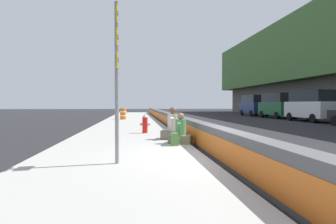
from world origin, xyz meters
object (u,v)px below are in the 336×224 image
seated_person_middle (173,129)px  parked_car_far (254,105)px  route_sign_post (117,70)px  construction_barrel (123,114)px  parked_car_fourth (312,105)px  parked_car_midline (278,105)px  seated_person_foreground (181,134)px  backpack (175,139)px  fire_hydrant (145,123)px

seated_person_middle → parked_car_far: size_ratio=0.24×
route_sign_post → construction_barrel: route_sign_post is taller
parked_car_fourth → parked_car_midline: size_ratio=1.01×
parked_car_midline → seated_person_foreground: bearing=145.9°
parked_car_fourth → parked_car_midline: 6.00m
seated_person_foreground → parked_car_far: parked_car_far is taller
seated_person_middle → backpack: seated_person_middle is taller
construction_barrel → parked_car_fourth: bearing=-100.1°
parked_car_fourth → backpack: bearing=136.0°
seated_person_foreground → parked_car_midline: parked_car_midline is taller
fire_hydrant → parked_car_fourth: (9.47, -14.01, 0.77)m
fire_hydrant → seated_person_foreground: seated_person_foreground is taller
route_sign_post → backpack: (2.74, -1.66, -1.90)m
fire_hydrant → parked_car_fourth: bearing=-55.9°
parked_car_fourth → construction_barrel: bearing=79.9°
seated_person_middle → parked_car_far: 27.43m
seated_person_foreground → seated_person_middle: seated_person_middle is taller
parked_car_midline → construction_barrel: bearing=101.8°
seated_person_foreground → seated_person_middle: size_ratio=0.85×
parked_car_far → backpack: bearing=152.9°
route_sign_post → fire_hydrant: route_sign_post is taller
route_sign_post → backpack: bearing=-31.2°
fire_hydrant → backpack: (-4.19, -0.83, -0.25)m
seated_person_foreground → seated_person_middle: 1.25m
construction_barrel → parked_car_far: parked_car_far is taller
parked_car_fourth → parked_car_midline: same height
fire_hydrant → parked_car_far: 25.84m
parked_car_fourth → parked_car_far: 12.20m
route_sign_post → parked_car_far: bearing=-27.5°
parked_car_fourth → fire_hydrant: bearing=124.1°
fire_hydrant → backpack: bearing=-168.8°
parked_car_fourth → parked_car_midline: bearing=-0.6°
seated_person_foreground → construction_barrel: (15.89, 2.59, 0.15)m
fire_hydrant → parked_car_far: parked_car_far is taller
construction_barrel → parked_car_far: 18.22m
route_sign_post → parked_car_fourth: route_sign_post is taller
route_sign_post → fire_hydrant: 7.17m
route_sign_post → seated_person_middle: (4.50, -1.82, -1.71)m
construction_barrel → parked_car_far: bearing=-58.7°
construction_barrel → parked_car_far: size_ratio=0.19×
route_sign_post → fire_hydrant: size_ratio=4.09×
seated_person_foreground → parked_car_fourth: size_ratio=0.20×
route_sign_post → backpack: 3.72m
backpack → construction_barrel: size_ratio=0.42×
backpack → construction_barrel: 16.58m
seated_person_middle → parked_car_midline: 22.18m
route_sign_post → backpack: size_ratio=9.00×
seated_person_middle → parked_car_fourth: (11.90, -13.02, 0.83)m
route_sign_post → seated_person_foreground: route_sign_post is taller
seated_person_middle → parked_car_fourth: bearing=-47.6°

